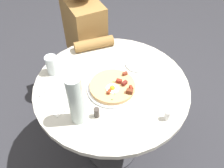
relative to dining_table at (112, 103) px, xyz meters
name	(u,v)px	position (x,y,z in m)	size (l,w,h in m)	color
ground_plane	(112,147)	(0.00, 0.00, -0.56)	(6.00, 6.00, 0.00)	#2D2D33
dining_table	(112,103)	(0.00, 0.00, 0.00)	(0.88, 0.88, 0.73)	beige
person_seated	(86,50)	(0.62, -0.08, -0.05)	(0.52, 0.31, 1.14)	#2D2D33
pizza_plate	(113,88)	(-0.04, 0.01, 0.18)	(0.28, 0.28, 0.01)	white
breakfast_pizza	(113,86)	(-0.04, 0.01, 0.20)	(0.25, 0.25, 0.05)	tan
bread_plate	(138,64)	(0.07, -0.22, 0.18)	(0.15, 0.15, 0.01)	white
napkin	(55,101)	(0.02, 0.32, 0.18)	(0.17, 0.14, 0.00)	white
fork	(57,98)	(0.03, 0.31, 0.18)	(0.18, 0.01, 0.01)	silver
knife	(52,103)	(0.01, 0.34, 0.18)	(0.18, 0.01, 0.01)	silver
water_glass	(52,65)	(0.24, 0.26, 0.23)	(0.07, 0.07, 0.12)	silver
water_bottle	(76,101)	(-0.14, 0.25, 0.31)	(0.07, 0.07, 0.28)	silver
salt_shaker	(167,115)	(-0.33, -0.14, 0.20)	(0.03, 0.03, 0.06)	white
pepper_shaker	(97,113)	(-0.17, 0.16, 0.20)	(0.03, 0.03, 0.06)	#3F3833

